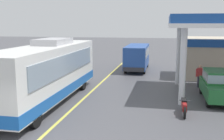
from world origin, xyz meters
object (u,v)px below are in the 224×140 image
Objects in this scene: minibus_opposing_lane at (137,55)px; motorcycle_parked_forecourt at (184,106)px; car_at_pump at (218,84)px; pedestrian_near_pump at (200,75)px; coach_bus_main at (47,73)px; pedestrian_by_shop at (217,78)px.

minibus_opposing_lane is 13.55m from motorcycle_parked_forecourt.
car_at_pump reaches higher than pedestrian_near_pump.
coach_bus_main is 11.29m from pedestrian_by_shop.
minibus_opposing_lane is at bearing 128.23° from pedestrian_near_pump.
car_at_pump is 2.53× the size of pedestrian_by_shop.
car_at_pump reaches higher than motorcycle_parked_forecourt.
car_at_pump is at bearing 13.00° from coach_bus_main.
minibus_opposing_lane reaches higher than car_at_pump.
car_at_pump is 2.53× the size of pedestrian_near_pump.
pedestrian_near_pump is at bearing 138.91° from pedestrian_by_shop.
pedestrian_by_shop is (2.48, 5.49, 0.49)m from motorcycle_parked_forecourt.
pedestrian_by_shop is (6.22, -7.50, -0.54)m from minibus_opposing_lane.
minibus_opposing_lane is at bearing 106.06° from motorcycle_parked_forecourt.
coach_bus_main reaches higher than pedestrian_by_shop.
coach_bus_main reaches higher than motorcycle_parked_forecourt.
motorcycle_parked_forecourt is 6.04m from pedestrian_by_shop.
minibus_opposing_lane reaches higher than pedestrian_near_pump.
motorcycle_parked_forecourt is 1.08× the size of pedestrian_by_shop.
pedestrian_near_pump is (5.22, -6.62, -0.54)m from minibus_opposing_lane.
coach_bus_main is at bearing -167.00° from car_at_pump.
car_at_pump is 11.54m from minibus_opposing_lane.
pedestrian_near_pump is 1.00× the size of pedestrian_by_shop.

